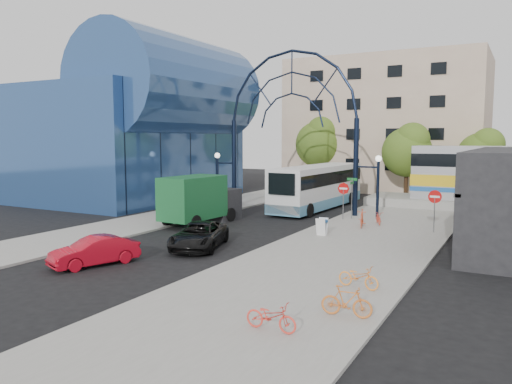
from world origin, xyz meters
The scene contains 22 objects.
ground centered at (0.00, 0.00, 0.00)m, with size 120.00×120.00×0.00m, color black.
sidewalk_east centered at (8.00, 4.00, 0.06)m, with size 8.00×56.00×0.12m, color gray.
plaza_west centered at (-6.50, 6.00, 0.06)m, with size 5.00×50.00×0.12m, color gray.
gateway_arch centered at (0.00, 14.00, 8.56)m, with size 13.64×0.44×12.10m.
stop_sign centered at (4.80, 12.00, 1.99)m, with size 0.80×0.07×2.50m.
do_not_enter_sign centered at (11.00, 10.00, 1.98)m, with size 0.76×0.07×2.48m.
street_name_sign centered at (5.20, 12.60, 2.13)m, with size 0.70×0.70×2.80m.
sandwich_board centered at (5.60, 5.98, 0.74)m, with size 0.55×0.61×0.99m.
transit_hall centered at (-15.30, 15.00, 6.70)m, with size 16.50×18.00×14.50m.
apartment_block centered at (2.00, 34.97, 7.00)m, with size 20.00×12.10×14.00m.
tree_north_a centered at (6.12, 25.93, 4.61)m, with size 4.48×4.48×7.00m.
tree_north_b centered at (-3.88, 29.93, 5.27)m, with size 5.12×5.12×8.00m.
tree_north_c centered at (12.12, 27.93, 4.28)m, with size 4.16×4.16×6.50m.
city_bus centered at (1.06, 16.87, 1.79)m, with size 3.31×12.57×3.42m.
green_truck centered at (-3.04, 6.51, 1.59)m, with size 2.73×6.41×3.17m.
black_suv centered at (1.08, 0.40, 0.66)m, with size 2.20×4.76×1.32m, color black.
red_sedan centered at (-0.98, -4.65, 0.63)m, with size 1.34×3.85×1.27m, color #AF0A1A.
bike_near_a centered at (7.41, 11.28, 0.52)m, with size 0.54×1.54×0.81m, color #DD422C.
bike_near_b centered at (6.80, 9.68, 0.66)m, with size 0.51×1.81×1.08m, color #DF4E2C.
bike_far_a centered at (10.38, -2.74, 0.54)m, with size 0.56×1.60×0.84m, color orange.
bike_far_b centered at (10.95, -5.80, 0.60)m, with size 0.45×1.60×0.96m, color orange.
bike_far_c centered at (9.41, -7.92, 0.54)m, with size 0.56×1.60×0.84m, color #ED3D2F.
Camera 1 is at (15.61, -20.19, 5.59)m, focal length 35.00 mm.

